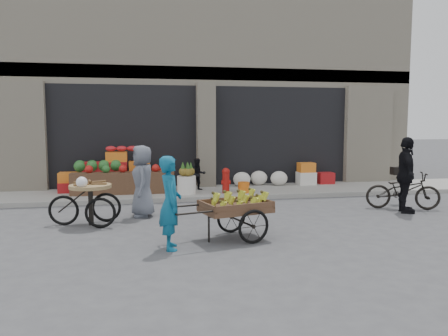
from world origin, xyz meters
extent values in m
plane|color=#424244|center=(0.00, 0.00, 0.00)|extent=(80.00, 80.00, 0.00)
cube|color=gray|center=(0.00, 4.10, 0.06)|extent=(18.00, 2.20, 0.12)
cube|color=beige|center=(0.00, 8.20, 3.50)|extent=(14.00, 6.00, 7.00)
cube|color=gray|center=(0.00, 5.35, 3.60)|extent=(14.00, 0.30, 0.40)
cube|color=black|center=(-2.48, 6.00, 1.67)|extent=(4.40, 1.60, 3.10)
cube|color=black|center=(2.48, 6.00, 1.67)|extent=(4.40, 1.60, 3.10)
cube|color=beige|center=(0.00, 5.15, 1.67)|extent=(0.55, 0.80, 3.22)
cube|color=brown|center=(-2.48, 3.95, 0.42)|extent=(2.80, 0.45, 0.60)
sphere|color=#1E5923|center=(-3.17, 4.45, 0.86)|extent=(0.34, 0.34, 0.34)
cylinder|color=silver|center=(-0.75, 3.60, 0.37)|extent=(0.52, 0.52, 0.50)
cylinder|color=#A5140F|center=(0.35, 3.55, 0.40)|extent=(0.20, 0.20, 0.56)
sphere|color=#A5140F|center=(0.35, 3.55, 0.72)|extent=(0.22, 0.22, 0.22)
cylinder|color=orange|center=(0.85, 3.50, 0.27)|extent=(0.32, 0.32, 0.30)
ellipsoid|color=silver|center=(1.68, 4.70, 0.34)|extent=(1.70, 0.60, 0.44)
imported|color=black|center=(-0.35, 4.20, 0.58)|extent=(0.51, 0.43, 0.93)
cube|color=brown|center=(-0.32, -0.80, 0.55)|extent=(1.36, 1.06, 0.11)
torus|color=black|center=(-0.08, -1.17, 0.30)|extent=(0.59, 0.21, 0.60)
torus|color=black|center=(-0.30, -0.35, 0.30)|extent=(0.59, 0.21, 0.60)
cylinder|color=black|center=(-0.83, -0.94, 0.25)|extent=(0.04, 0.04, 0.49)
imported|color=#10597D|center=(-1.51, -1.22, 0.78)|extent=(0.38, 0.57, 1.55)
cylinder|color=#9E7F51|center=(-3.00, 0.78, 0.80)|extent=(0.94, 0.94, 0.07)
cube|color=black|center=(-3.00, 0.78, 0.40)|extent=(0.09, 0.09, 0.80)
torus|color=black|center=(-2.79, 0.47, 0.31)|extent=(0.62, 0.14, 0.62)
torus|color=black|center=(-2.71, 1.03, 0.31)|extent=(0.62, 0.14, 0.62)
torus|color=black|center=(-3.54, 0.85, 0.31)|extent=(0.62, 0.14, 0.62)
imported|color=slate|center=(-1.95, 1.42, 0.80)|extent=(0.54, 0.80, 1.59)
imported|color=black|center=(4.24, 1.11, 0.45)|extent=(1.82, 1.17, 0.90)
imported|color=black|center=(4.04, 0.71, 0.88)|extent=(0.77, 1.12, 1.76)
camera|label=1|loc=(-1.96, -8.34, 2.10)|focal=35.00mm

